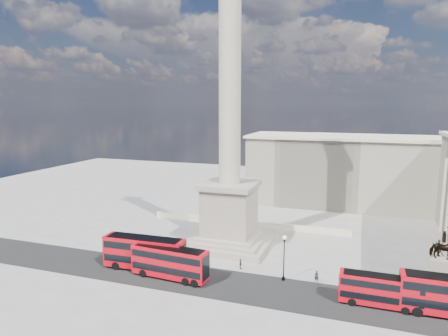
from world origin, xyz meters
TOP-DOWN VIEW (x-y plane):
  - ground at (0.00, 0.00)m, footprint 180.00×180.00m
  - asphalt_road at (5.00, -10.00)m, footprint 120.00×9.00m
  - nelsons_column at (0.00, 5.00)m, footprint 14.00×14.00m
  - balustrade_wall at (0.00, 16.00)m, footprint 40.00×0.60m
  - building_northeast at (20.00, 40.00)m, footprint 51.00×17.00m
  - red_bus_a at (-8.24, -9.36)m, footprint 12.26×3.25m
  - red_bus_b at (-3.45, -10.73)m, footprint 11.24×3.31m
  - red_bus_c at (23.92, -9.56)m, footprint 9.63×2.37m
  - victorian_lamp at (11.56, -6.25)m, footprint 0.55×0.55m
  - equestrian_statue at (31.40, -2.30)m, footprint 3.81×2.86m
  - bare_tree_mid at (31.14, -0.82)m, footprint 1.74×1.74m
  - pedestrian_walking at (15.92, -5.33)m, footprint 0.63×0.45m
  - pedestrian_standing at (29.67, -6.50)m, footprint 1.05×0.93m
  - pedestrian_crossing at (4.88, -4.55)m, footprint 0.69×1.00m

SIDE VIEW (x-z plane):
  - ground at x=0.00m, z-range 0.00..0.00m
  - asphalt_road at x=5.00m, z-range 0.00..0.01m
  - balustrade_wall at x=0.00m, z-range 0.00..1.10m
  - pedestrian_crossing at x=4.88m, z-range 0.00..1.58m
  - pedestrian_walking at x=15.92m, z-range 0.00..1.63m
  - pedestrian_standing at x=29.67m, z-range 0.00..1.78m
  - red_bus_c at x=23.92m, z-range 0.10..3.99m
  - red_bus_b at x=-3.45m, z-range 0.11..4.61m
  - red_bus_a at x=-8.24m, z-range 0.12..5.06m
  - equestrian_statue at x=31.40m, z-range -1.23..6.75m
  - victorian_lamp at x=11.56m, z-range 0.57..6.99m
  - bare_tree_mid at x=31.14m, z-range 1.89..8.47m
  - building_northeast at x=20.00m, z-range 0.02..16.62m
  - nelsons_column at x=0.00m, z-range -12.01..37.84m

